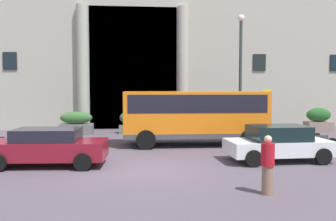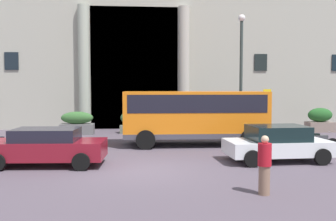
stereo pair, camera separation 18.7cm
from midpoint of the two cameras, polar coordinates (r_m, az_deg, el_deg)
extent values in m
cube|color=#534854|center=(12.79, -3.79, -9.61)|extent=(80.00, 64.00, 0.12)
cube|color=black|center=(25.55, -5.02, 6.57)|extent=(5.98, 0.12, 8.38)
cylinder|color=#A5AC9B|center=(25.49, -12.68, 6.50)|extent=(0.78, 0.78, 8.38)
cylinder|color=#AEA89D|center=(25.44, 2.66, 6.59)|extent=(0.78, 0.78, 8.38)
cube|color=black|center=(26.81, -22.94, 7.09)|extent=(0.90, 0.08, 1.17)
cube|color=black|center=(26.91, 14.39, 7.25)|extent=(0.90, 0.08, 1.17)
cube|color=orange|center=(18.22, 4.45, -0.52)|extent=(7.00, 2.42, 2.21)
cube|color=black|center=(18.19, 4.46, 1.19)|extent=(6.58, 2.45, 0.85)
cube|color=black|center=(19.00, 14.71, 0.62)|extent=(0.09, 1.96, 1.06)
cube|color=#47444E|center=(18.32, 4.44, -3.59)|extent=(7.00, 2.46, 0.24)
cylinder|color=black|center=(19.96, 10.92, -3.40)|extent=(0.90, 0.29, 0.90)
cylinder|color=black|center=(17.73, 12.84, -4.31)|extent=(0.90, 0.29, 0.90)
cylinder|color=black|center=(19.31, -3.26, -3.58)|extent=(0.90, 0.29, 0.90)
cylinder|color=black|center=(16.99, -3.19, -4.56)|extent=(0.90, 0.29, 0.90)
cylinder|color=#949E1E|center=(20.91, 15.31, -0.65)|extent=(0.08, 0.08, 2.72)
cube|color=yellow|center=(20.83, 15.39, 2.38)|extent=(0.44, 0.03, 0.60)
cube|color=gray|center=(25.67, 22.69, -2.36)|extent=(1.67, 0.91, 0.64)
ellipsoid|color=#225723|center=(25.61, 22.74, -0.64)|extent=(1.61, 0.81, 0.91)
cube|color=#64685D|center=(23.74, 4.74, -2.76)|extent=(1.73, 0.88, 0.47)
ellipsoid|color=#214B1A|center=(23.68, 4.75, -1.28)|extent=(1.66, 0.79, 0.76)
cube|color=slate|center=(23.11, -13.69, -2.82)|extent=(2.02, 0.83, 0.64)
ellipsoid|color=#376631|center=(23.04, -13.72, -1.10)|extent=(1.94, 0.75, 0.75)
cube|color=#646C5A|center=(23.17, -4.84, -2.89)|extent=(1.95, 0.72, 0.49)
ellipsoid|color=#356237|center=(23.10, -4.85, -1.12)|extent=(1.87, 0.65, 0.95)
cube|color=maroon|center=(14.17, -17.99, -5.77)|extent=(4.31, 1.95, 0.65)
cube|color=black|center=(14.09, -18.03, -3.57)|extent=(2.36, 1.65, 0.44)
cylinder|color=black|center=(14.73, -11.60, -6.45)|extent=(0.63, 0.23, 0.62)
cylinder|color=black|center=(13.05, -12.93, -7.77)|extent=(0.63, 0.23, 0.62)
cylinder|color=black|center=(15.48, -22.19, -6.15)|extent=(0.63, 0.23, 0.62)
cube|color=silver|center=(14.93, 16.94, -5.47)|extent=(4.03, 2.02, 0.56)
cube|color=black|center=(14.85, 16.98, -3.34)|extent=(2.21, 1.72, 0.56)
cylinder|color=black|center=(16.36, 19.91, -5.59)|extent=(0.63, 0.23, 0.62)
cylinder|color=black|center=(14.78, 23.19, -6.64)|extent=(0.63, 0.23, 0.62)
cylinder|color=black|center=(15.33, 10.90, -6.05)|extent=(0.63, 0.23, 0.62)
cylinder|color=black|center=(13.62, 13.33, -7.29)|extent=(0.63, 0.23, 0.62)
cylinder|color=black|center=(18.05, 24.45, -4.88)|extent=(0.60, 0.13, 0.60)
cylinder|color=black|center=(17.49, 20.32, -5.05)|extent=(0.61, 0.15, 0.60)
cube|color=#3F4045|center=(17.72, 22.44, -4.07)|extent=(0.90, 0.29, 0.32)
cube|color=black|center=(17.63, 21.92, -3.51)|extent=(0.53, 0.23, 0.12)
cylinder|color=#A5A5A8|center=(17.93, 24.18, -3.06)|extent=(0.06, 0.55, 0.03)
cylinder|color=black|center=(16.40, -22.08, -5.65)|extent=(0.61, 0.22, 0.60)
cube|color=black|center=(16.71, -24.15, -4.56)|extent=(0.91, 0.42, 0.32)
cylinder|color=#A5A5A8|center=(16.37, -22.46, -3.62)|extent=(0.15, 0.54, 0.03)
cylinder|color=#836351|center=(10.30, 15.23, -10.41)|extent=(0.30, 0.30, 0.78)
cylinder|color=#B21521|center=(10.16, 15.30, -6.61)|extent=(0.36, 0.36, 0.60)
sphere|color=#DCB28E|center=(10.10, 15.33, -4.35)|extent=(0.21, 0.21, 0.21)
cylinder|color=#313D3C|center=(21.75, 11.51, 4.76)|extent=(0.18, 0.18, 6.66)
sphere|color=white|center=(22.10, 11.63, 13.90)|extent=(0.40, 0.40, 0.40)
camera|label=1|loc=(0.09, -89.71, 0.02)|focal=39.26mm
camera|label=2|loc=(0.09, 90.29, -0.02)|focal=39.26mm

